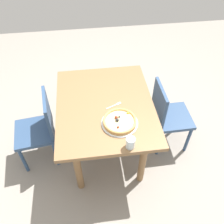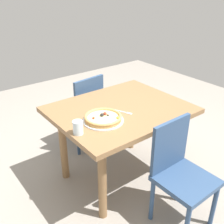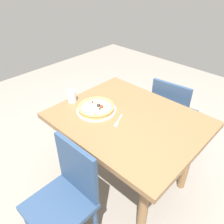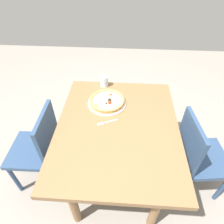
% 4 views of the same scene
% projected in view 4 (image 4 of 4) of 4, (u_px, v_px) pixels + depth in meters
% --- Properties ---
extents(ground_plane, '(6.00, 6.00, 0.00)m').
position_uv_depth(ground_plane, '(116.00, 175.00, 2.02)').
color(ground_plane, gray).
extents(dining_table, '(1.17, 0.94, 0.76)m').
position_uv_depth(dining_table, '(117.00, 135.00, 1.58)').
color(dining_table, olive).
rests_on(dining_table, ground).
extents(chair_near, '(0.44, 0.44, 0.86)m').
position_uv_depth(chair_near, '(198.00, 155.00, 1.64)').
color(chair_near, navy).
rests_on(chair_near, ground).
extents(chair_far, '(0.40, 0.40, 0.86)m').
position_uv_depth(chair_far, '(39.00, 147.00, 1.70)').
color(chair_far, navy).
rests_on(chair_far, ground).
extents(plate, '(0.33, 0.33, 0.01)m').
position_uv_depth(plate, '(107.00, 103.00, 1.69)').
color(plate, silver).
rests_on(plate, dining_table).
extents(pizza, '(0.30, 0.30, 0.05)m').
position_uv_depth(pizza, '(107.00, 101.00, 1.68)').
color(pizza, tan).
rests_on(pizza, plate).
extents(fork, '(0.08, 0.16, 0.00)m').
position_uv_depth(fork, '(106.00, 123.00, 1.52)').
color(fork, silver).
rests_on(fork, dining_table).
extents(drinking_glass, '(0.08, 0.08, 0.10)m').
position_uv_depth(drinking_glass, '(104.00, 81.00, 1.85)').
color(drinking_glass, silver).
rests_on(drinking_glass, dining_table).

